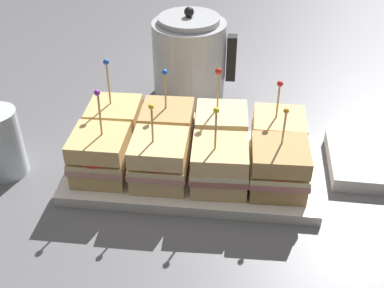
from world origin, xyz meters
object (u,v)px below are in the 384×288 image
at_px(sandwich_back_far_right, 278,135).
at_px(kettle_steel, 190,58).
at_px(serving_platter, 192,168).
at_px(sandwich_back_far_left, 115,124).
at_px(sandwich_front_far_right, 279,168).
at_px(sandwich_front_center_left, 160,161).
at_px(drinking_glass, 1,143).
at_px(sandwich_back_center_right, 221,131).
at_px(sandwich_back_center_left, 168,128).
at_px(napkin_stack, 372,162).
at_px(sandwich_front_center_right, 220,165).
at_px(sandwich_front_far_left, 101,156).

xyz_separation_m(sandwich_back_far_right, kettle_steel, (-0.18, 0.23, 0.03)).
relative_size(serving_platter, sandwich_back_far_left, 2.56).
xyz_separation_m(serving_platter, sandwich_front_far_right, (0.14, -0.05, 0.05)).
xyz_separation_m(sandwich_front_center_left, drinking_glass, (-0.27, 0.02, 0.00)).
distance_m(sandwich_back_far_right, kettle_steel, 0.29).
xyz_separation_m(sandwich_back_far_right, drinking_glass, (-0.46, -0.08, 0.00)).
bearing_deg(sandwich_back_center_right, sandwich_front_center_left, -134.11).
bearing_deg(serving_platter, sandwich_back_far_left, 161.34).
xyz_separation_m(sandwich_front_center_left, sandwich_back_center_left, (-0.00, 0.10, 0.00)).
bearing_deg(sandwich_front_far_right, napkin_stack, 29.13).
bearing_deg(sandwich_front_center_right, serving_platter, 135.45).
bearing_deg(kettle_steel, sandwich_front_far_right, -61.42).
height_order(sandwich_front_center_left, sandwich_back_far_right, sandwich_front_center_left).
xyz_separation_m(sandwich_front_far_left, sandwich_back_center_right, (0.19, 0.09, 0.00)).
bearing_deg(napkin_stack, kettle_steel, 146.45).
height_order(serving_platter, sandwich_back_center_right, sandwich_back_center_right).
xyz_separation_m(sandwich_back_center_left, drinking_glass, (-0.27, -0.08, 0.00)).
bearing_deg(sandwich_front_center_right, sandwich_back_far_right, 45.40).
height_order(sandwich_front_far_right, sandwich_back_center_right, sandwich_back_center_right).
bearing_deg(kettle_steel, napkin_stack, -33.55).
bearing_deg(drinking_glass, kettle_steel, 47.75).
distance_m(sandwich_front_far_left, kettle_steel, 0.34).
relative_size(sandwich_front_far_left, napkin_stack, 1.03).
height_order(sandwich_front_far_left, sandwich_back_far_left, sandwich_back_far_left).
bearing_deg(napkin_stack, sandwich_back_far_left, 179.92).
bearing_deg(serving_platter, sandwich_front_center_right, -44.55).
xyz_separation_m(serving_platter, napkin_stack, (0.31, 0.05, 0.00)).
bearing_deg(sandwich_back_far_left, sandwich_back_center_right, -0.56).
distance_m(sandwich_front_center_right, sandwich_back_far_left, 0.21).
xyz_separation_m(sandwich_front_far_right, napkin_stack, (0.17, 0.09, -0.05)).
distance_m(sandwich_front_center_left, sandwich_back_center_left, 0.10).
relative_size(sandwich_front_center_left, sandwich_back_center_left, 0.96).
xyz_separation_m(sandwich_front_far_right, kettle_steel, (-0.18, 0.32, 0.03)).
distance_m(sandwich_front_center_right, sandwich_back_far_right, 0.13).
bearing_deg(sandwich_back_far_left, serving_platter, -18.66).
bearing_deg(sandwich_front_far_left, sandwich_back_center_left, 44.24).
height_order(sandwich_front_center_left, sandwich_back_center_left, sandwich_back_center_left).
relative_size(sandwich_back_far_left, napkin_stack, 1.06).
distance_m(sandwich_back_far_left, kettle_steel, 0.25).
distance_m(sandwich_front_center_left, sandwich_back_far_right, 0.21).
height_order(serving_platter, sandwich_back_far_left, sandwich_back_far_left).
bearing_deg(serving_platter, kettle_steel, 97.32).
bearing_deg(sandwich_back_far_left, kettle_steel, 65.08).
height_order(sandwich_back_center_right, drinking_glass, sandwich_back_center_right).
bearing_deg(kettle_steel, sandwich_back_center_left, -93.15).
relative_size(sandwich_back_center_right, kettle_steel, 0.80).
bearing_deg(kettle_steel, serving_platter, -82.68).
xyz_separation_m(sandwich_front_center_right, sandwich_front_far_right, (0.09, 0.00, 0.00)).
bearing_deg(sandwich_front_center_left, kettle_steel, 88.08).
relative_size(sandwich_back_center_right, napkin_stack, 1.02).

